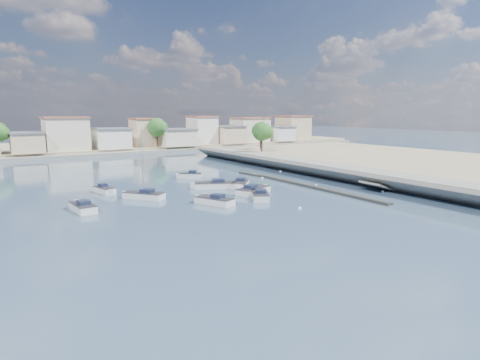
{
  "coord_description": "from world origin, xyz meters",
  "views": [
    {
      "loc": [
        -32.62,
        -32.09,
        10.79
      ],
      "look_at": [
        -2.64,
        14.82,
        1.4
      ],
      "focal_mm": 30.0,
      "sensor_mm": 36.0,
      "label": 1
    }
  ],
  "objects_px": {
    "motorboat_a": "(213,201)",
    "motorboat_f": "(189,176)",
    "motorboat_b": "(260,195)",
    "sailboat": "(142,195)",
    "motorboat_d": "(240,185)",
    "motorboat_g": "(105,191)",
    "motorboat_e": "(82,207)",
    "motorboat_h": "(254,190)",
    "motorboat_c": "(212,185)"
  },
  "relations": [
    {
      "from": "motorboat_d",
      "to": "motorboat_g",
      "type": "distance_m",
      "value": 18.78
    },
    {
      "from": "motorboat_b",
      "to": "motorboat_g",
      "type": "xyz_separation_m",
      "value": [
        -15.82,
        13.84,
        0.0
      ]
    },
    {
      "from": "motorboat_f",
      "to": "sailboat",
      "type": "height_order",
      "value": "sailboat"
    },
    {
      "from": "motorboat_e",
      "to": "motorboat_h",
      "type": "distance_m",
      "value": 21.88
    },
    {
      "from": "motorboat_b",
      "to": "motorboat_e",
      "type": "bearing_deg",
      "value": 165.34
    },
    {
      "from": "motorboat_b",
      "to": "sailboat",
      "type": "bearing_deg",
      "value": 148.47
    },
    {
      "from": "motorboat_f",
      "to": "motorboat_h",
      "type": "relative_size",
      "value": 0.67
    },
    {
      "from": "motorboat_b",
      "to": "motorboat_h",
      "type": "bearing_deg",
      "value": 67.64
    },
    {
      "from": "motorboat_f",
      "to": "motorboat_e",
      "type": "bearing_deg",
      "value": -144.63
    },
    {
      "from": "motorboat_a",
      "to": "motorboat_d",
      "type": "distance_m",
      "value": 11.36
    },
    {
      "from": "motorboat_a",
      "to": "motorboat_e",
      "type": "height_order",
      "value": "same"
    },
    {
      "from": "motorboat_h",
      "to": "sailboat",
      "type": "height_order",
      "value": "sailboat"
    },
    {
      "from": "motorboat_c",
      "to": "motorboat_d",
      "type": "xyz_separation_m",
      "value": [
        3.65,
        -1.79,
        -0.0
      ]
    },
    {
      "from": "motorboat_e",
      "to": "sailboat",
      "type": "height_order",
      "value": "sailboat"
    },
    {
      "from": "motorboat_b",
      "to": "motorboat_a",
      "type": "bearing_deg",
      "value": 176.95
    },
    {
      "from": "motorboat_a",
      "to": "motorboat_c",
      "type": "bearing_deg",
      "value": 61.62
    },
    {
      "from": "motorboat_e",
      "to": "motorboat_f",
      "type": "xyz_separation_m",
      "value": [
        19.79,
        14.05,
        -0.0
      ]
    },
    {
      "from": "motorboat_a",
      "to": "motorboat_h",
      "type": "distance_m",
      "value": 8.36
    },
    {
      "from": "motorboat_d",
      "to": "motorboat_f",
      "type": "bearing_deg",
      "value": 102.88
    },
    {
      "from": "motorboat_a",
      "to": "motorboat_h",
      "type": "xyz_separation_m",
      "value": [
        7.91,
        2.71,
        -0.0
      ]
    },
    {
      "from": "motorboat_a",
      "to": "motorboat_g",
      "type": "bearing_deg",
      "value": 124.18
    },
    {
      "from": "motorboat_d",
      "to": "motorboat_g",
      "type": "xyz_separation_m",
      "value": [
        -17.77,
        6.09,
        0.0
      ]
    },
    {
      "from": "motorboat_a",
      "to": "motorboat_d",
      "type": "relative_size",
      "value": 1.06
    },
    {
      "from": "motorboat_a",
      "to": "sailboat",
      "type": "bearing_deg",
      "value": 129.24
    },
    {
      "from": "motorboat_a",
      "to": "motorboat_f",
      "type": "height_order",
      "value": "same"
    },
    {
      "from": "motorboat_e",
      "to": "motorboat_b",
      "type": "bearing_deg",
      "value": -14.66
    },
    {
      "from": "sailboat",
      "to": "motorboat_b",
      "type": "bearing_deg",
      "value": -31.53
    },
    {
      "from": "sailboat",
      "to": "motorboat_h",
      "type": "bearing_deg",
      "value": -18.78
    },
    {
      "from": "motorboat_e",
      "to": "motorboat_f",
      "type": "bearing_deg",
      "value": 35.37
    },
    {
      "from": "motorboat_e",
      "to": "motorboat_f",
      "type": "height_order",
      "value": "same"
    },
    {
      "from": "motorboat_a",
      "to": "motorboat_b",
      "type": "height_order",
      "value": "same"
    },
    {
      "from": "motorboat_g",
      "to": "sailboat",
      "type": "relative_size",
      "value": 0.49
    },
    {
      "from": "motorboat_d",
      "to": "motorboat_f",
      "type": "height_order",
      "value": "same"
    },
    {
      "from": "motorboat_d",
      "to": "motorboat_f",
      "type": "distance_m",
      "value": 11.96
    },
    {
      "from": "motorboat_b",
      "to": "sailboat",
      "type": "distance_m",
      "value": 14.97
    },
    {
      "from": "motorboat_f",
      "to": "motorboat_g",
      "type": "distance_m",
      "value": 16.1
    },
    {
      "from": "motorboat_c",
      "to": "motorboat_f",
      "type": "relative_size",
      "value": 1.55
    },
    {
      "from": "motorboat_d",
      "to": "motorboat_e",
      "type": "bearing_deg",
      "value": -173.91
    },
    {
      "from": "motorboat_c",
      "to": "sailboat",
      "type": "xyz_separation_m",
      "value": [
        -11.07,
        -1.72,
        0.04
      ]
    },
    {
      "from": "motorboat_f",
      "to": "motorboat_g",
      "type": "relative_size",
      "value": 0.92
    },
    {
      "from": "sailboat",
      "to": "motorboat_d",
      "type": "bearing_deg",
      "value": -0.27
    },
    {
      "from": "motorboat_a",
      "to": "motorboat_f",
      "type": "xyz_separation_m",
      "value": [
        5.94,
        19.06,
        -0.0
      ]
    },
    {
      "from": "motorboat_d",
      "to": "sailboat",
      "type": "distance_m",
      "value": 14.71
    },
    {
      "from": "motorboat_a",
      "to": "motorboat_e",
      "type": "distance_m",
      "value": 14.72
    },
    {
      "from": "motorboat_c",
      "to": "motorboat_b",
      "type": "bearing_deg",
      "value": -79.96
    },
    {
      "from": "motorboat_c",
      "to": "sailboat",
      "type": "height_order",
      "value": "sailboat"
    },
    {
      "from": "motorboat_e",
      "to": "motorboat_g",
      "type": "xyz_separation_m",
      "value": [
        4.68,
        8.48,
        0.0
      ]
    },
    {
      "from": "motorboat_b",
      "to": "motorboat_c",
      "type": "distance_m",
      "value": 9.69
    },
    {
      "from": "motorboat_b",
      "to": "motorboat_d",
      "type": "relative_size",
      "value": 1.05
    },
    {
      "from": "motorboat_e",
      "to": "motorboat_h",
      "type": "relative_size",
      "value": 0.87
    }
  ]
}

